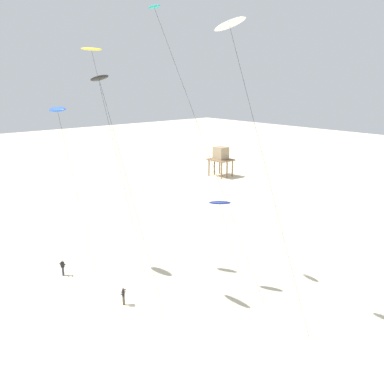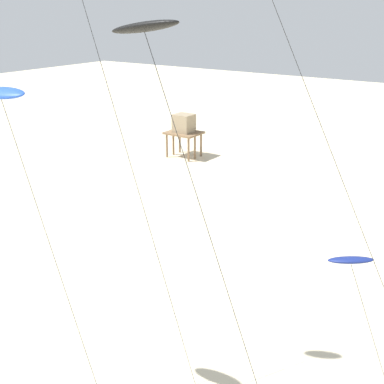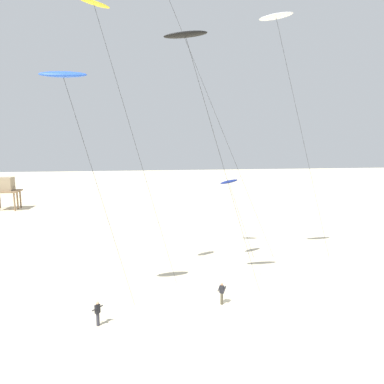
# 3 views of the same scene
# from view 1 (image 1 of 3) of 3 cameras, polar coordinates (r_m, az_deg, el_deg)

# --- Properties ---
(ground_plane) EXTENTS (260.00, 260.00, 0.00)m
(ground_plane) POSITION_cam_1_polar(r_m,az_deg,el_deg) (38.11, -9.55, -14.84)
(ground_plane) COLOR beige
(kite_white) EXTENTS (9.07, 2.22, 23.33)m
(kite_white) POSITION_cam_1_polar(r_m,az_deg,el_deg) (31.99, 5.28, 21.62)
(kite_white) COLOR white
(kite_white) RESTS_ON ground
(kite_black) EXTENTS (7.75, 1.88, 19.45)m
(kite_black) POSITION_cam_1_polar(r_m,az_deg,el_deg) (35.20, -12.55, 14.76)
(kite_black) COLOR black
(kite_black) RESTS_ON ground
(kite_blue) EXTENTS (5.54, 1.57, 16.57)m
(kite_blue) POSITION_cam_1_polar(r_m,az_deg,el_deg) (42.22, -17.99, 10.63)
(kite_blue) COLOR blue
(kite_blue) RESTS_ON ground
(kite_teal) EXTENTS (12.73, 3.18, 25.26)m
(kite_teal) POSITION_cam_1_polar(r_m,az_deg,el_deg) (39.73, -4.82, 23.12)
(kite_teal) COLOR teal
(kite_teal) RESTS_ON ground
(kite_navy) EXTENTS (4.13, 1.47, 8.50)m
(kite_navy) POSITION_cam_1_polar(r_m,az_deg,el_deg) (37.50, 3.85, -1.55)
(kite_navy) COLOR navy
(kite_navy) RESTS_ON ground
(kite_yellow) EXTENTS (7.09, 2.23, 21.95)m
(kite_yellow) POSITION_cam_1_polar(r_m,az_deg,el_deg) (41.93, -13.56, 18.13)
(kite_yellow) COLOR yellow
(kite_yellow) RESTS_ON ground
(kite_flyer_nearest) EXTENTS (0.73, 0.73, 1.67)m
(kite_flyer_nearest) POSITION_cam_1_polar(r_m,az_deg,el_deg) (43.89, -17.33, -9.83)
(kite_flyer_nearest) COLOR #33333D
(kite_flyer_nearest) RESTS_ON ground
(kite_flyer_middle) EXTENTS (0.73, 0.72, 1.67)m
(kite_flyer_middle) POSITION_cam_1_polar(r_m,az_deg,el_deg) (37.45, -9.39, -13.84)
(kite_flyer_middle) COLOR #4C4738
(kite_flyer_middle) RESTS_ON ground
(stilt_house) EXTENTS (4.55, 3.80, 5.97)m
(stilt_house) POSITION_cam_1_polar(r_m,az_deg,el_deg) (83.56, 3.98, 5.01)
(stilt_house) COLOR #846647
(stilt_house) RESTS_ON ground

